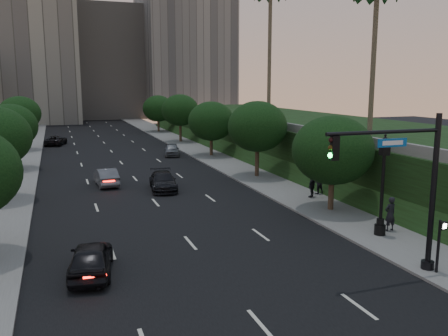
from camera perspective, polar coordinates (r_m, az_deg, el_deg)
name	(u,v)px	position (r m, az deg, el deg)	size (l,w,h in m)	color
ground	(222,280)	(20.61, -0.23, -13.36)	(160.00, 160.00, 0.00)	black
road_surface	(124,166)	(48.93, -11.97, 0.27)	(16.00, 140.00, 0.02)	black
sidewalk_right	(219,160)	(51.25, -0.55, 1.00)	(4.50, 140.00, 0.15)	slate
sidewalk_left	(13,171)	(48.68, -24.00, -0.37)	(4.50, 140.00, 0.15)	slate
embankment	(324,140)	(54.20, 12.00, 3.34)	(18.00, 90.00, 4.00)	black
parapet_wall	(255,121)	(50.06, 3.73, 5.69)	(0.35, 90.00, 0.70)	slate
office_block_left	(11,45)	(110.37, -24.27, 13.32)	(26.00, 20.00, 32.00)	gray
office_block_mid	(105,63)	(120.55, -14.07, 12.12)	(22.00, 18.00, 26.00)	gray
office_block_right	(184,42)	(118.19, -4.86, 14.86)	(20.00, 22.00, 36.00)	gray
tree_right_a	(333,150)	(30.97, 12.95, 2.10)	(5.20, 5.20, 6.24)	#38281C
tree_right_b	(257,127)	(41.46, 4.04, 5.00)	(5.20, 5.20, 6.74)	#38281C
tree_right_c	(211,121)	(53.62, -1.56, 5.65)	(5.20, 5.20, 6.24)	#38281C
tree_right_d	(180,110)	(67.01, -5.30, 6.94)	(5.20, 5.20, 6.74)	#38281C
tree_right_e	(158,108)	(81.64, -7.93, 7.10)	(5.20, 5.20, 6.24)	#38281C
tree_left_c	(10,127)	(49.16, -24.33, 4.57)	(5.00, 5.00, 6.34)	#38281C
tree_left_d	(20,114)	(63.06, -23.38, 6.01)	(5.00, 5.00, 6.71)	#38281C
traffic_signal_mast	(413,193)	(21.51, 21.75, -2.79)	(5.68, 0.56, 7.00)	black
street_lamp	(382,190)	(26.60, 18.50, -2.50)	(0.64, 0.64, 5.62)	black
pedestrian_signal	(440,241)	(22.46, 24.52, -8.03)	(0.30, 0.33, 2.50)	black
sedan_near_left	(91,258)	(21.69, -15.72, -10.40)	(1.77, 4.39, 1.50)	black
sedan_mid_left	(106,177)	(39.81, -14.00, -1.03)	(1.51, 4.34, 1.43)	#585A60
sedan_far_left	(56,140)	(67.77, -19.57, 3.15)	(2.18, 4.72, 1.31)	black
sedan_near_right	(163,181)	(37.29, -7.34, -1.58)	(1.94, 4.78, 1.39)	black
sedan_far_right	(172,150)	(54.93, -6.30, 2.22)	(1.67, 4.15, 1.41)	slate
pedestrian_a	(390,214)	(27.85, 19.36, -5.23)	(0.70, 0.46, 1.93)	black
pedestrian_b	(318,182)	(35.70, 11.25, -1.68)	(0.85, 0.66, 1.75)	black
pedestrian_c	(312,186)	(34.52, 10.53, -2.17)	(0.94, 0.39, 1.61)	black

